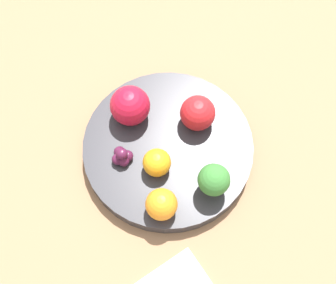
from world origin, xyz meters
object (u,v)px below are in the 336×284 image
(broccoli, at_px, (214,180))
(apple_red, at_px, (198,113))
(bowl, at_px, (168,148))
(apple_green, at_px, (130,106))
(grape_cluster, at_px, (122,156))
(orange_back, at_px, (161,204))
(orange_front, at_px, (157,163))

(broccoli, xyz_separation_m, apple_red, (-0.11, 0.02, -0.01))
(bowl, relative_size, broccoli, 4.41)
(apple_green, height_order, grape_cluster, apple_green)
(apple_red, distance_m, orange_back, 0.15)
(orange_front, relative_size, orange_back, 0.92)
(grape_cluster, bearing_deg, apple_green, 151.28)
(orange_back, height_order, grape_cluster, orange_back)
(apple_red, xyz_separation_m, orange_front, (0.05, -0.08, -0.01))
(broccoli, bearing_deg, apple_red, 169.72)
(broccoli, bearing_deg, orange_back, -86.92)
(broccoli, distance_m, orange_front, 0.09)
(grape_cluster, bearing_deg, orange_back, 17.07)
(apple_red, xyz_separation_m, apple_green, (-0.04, -0.09, 0.00))
(apple_red, distance_m, apple_green, 0.10)
(apple_red, relative_size, orange_front, 1.29)
(apple_green, bearing_deg, grape_cluster, -28.72)
(bowl, xyz_separation_m, apple_red, (-0.02, 0.05, 0.04))
(broccoli, distance_m, apple_green, 0.17)
(bowl, relative_size, apple_red, 4.83)
(broccoli, distance_m, grape_cluster, 0.14)
(bowl, bearing_deg, orange_front, -43.34)
(orange_front, relative_size, grape_cluster, 1.26)
(bowl, relative_size, apple_green, 4.25)
(apple_red, xyz_separation_m, grape_cluster, (0.02, -0.13, -0.02))
(bowl, bearing_deg, broccoli, 22.33)
(broccoli, xyz_separation_m, apple_green, (-0.15, -0.07, -0.00))
(broccoli, height_order, orange_front, broccoli)
(bowl, height_order, apple_green, apple_green)
(orange_back, bearing_deg, broccoli, 93.08)
(apple_green, relative_size, orange_back, 1.35)
(broccoli, xyz_separation_m, orange_front, (-0.06, -0.06, -0.01))
(bowl, relative_size, orange_back, 5.73)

